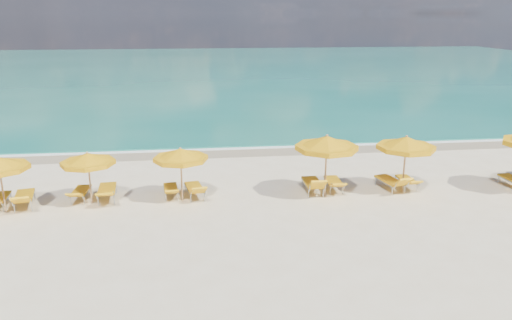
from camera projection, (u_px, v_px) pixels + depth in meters
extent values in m
plane|color=beige|center=(261.00, 200.00, 19.73)|extent=(120.00, 120.00, 0.00)
cube|color=#126654|center=(213.00, 70.00, 65.43)|extent=(120.00, 80.00, 0.30)
cube|color=tan|center=(243.00, 151.00, 26.78)|extent=(120.00, 2.60, 0.01)
cube|color=white|center=(241.00, 147.00, 27.54)|extent=(120.00, 1.20, 0.03)
cube|color=white|center=(145.00, 118.00, 35.21)|extent=(14.00, 0.36, 0.05)
cube|color=white|center=(315.00, 98.00, 43.53)|extent=(18.00, 0.30, 0.05)
cylinder|color=tan|center=(2.00, 185.00, 18.24)|extent=(0.06, 0.06, 2.07)
cylinder|color=tan|center=(90.00, 179.00, 19.07)|extent=(0.06, 0.06, 2.00)
cone|color=#EAA30B|center=(88.00, 158.00, 18.83)|extent=(2.21, 2.21, 0.40)
cylinder|color=#EAA30B|center=(88.00, 163.00, 18.89)|extent=(2.23, 2.23, 0.16)
sphere|color=tan|center=(87.00, 153.00, 18.78)|extent=(0.09, 0.09, 0.09)
cylinder|color=tan|center=(181.00, 175.00, 19.43)|extent=(0.06, 0.06, 2.06)
cone|color=#EAA30B|center=(180.00, 154.00, 19.19)|extent=(2.33, 2.33, 0.41)
cylinder|color=#EAA30B|center=(181.00, 159.00, 19.25)|extent=(2.35, 2.35, 0.17)
sphere|color=tan|center=(180.00, 148.00, 19.13)|extent=(0.09, 0.09, 0.09)
cylinder|color=tan|center=(326.00, 167.00, 19.85)|extent=(0.08, 0.08, 2.44)
cone|color=#EAA30B|center=(327.00, 142.00, 19.56)|extent=(2.90, 2.90, 0.49)
cylinder|color=#EAA30B|center=(327.00, 148.00, 19.63)|extent=(2.93, 2.93, 0.19)
sphere|color=tan|center=(327.00, 136.00, 19.49)|extent=(0.11, 0.11, 0.11)
cylinder|color=tan|center=(404.00, 165.00, 20.31)|extent=(0.07, 0.07, 2.30)
cone|color=#EAA30B|center=(406.00, 142.00, 20.04)|extent=(2.91, 2.91, 0.46)
cylinder|color=#EAA30B|center=(406.00, 147.00, 20.10)|extent=(2.94, 2.94, 0.18)
sphere|color=tan|center=(407.00, 136.00, 19.97)|extent=(0.10, 0.10, 0.10)
cube|color=#EAA80E|center=(0.00, 197.00, 18.98)|extent=(0.67, 1.30, 0.08)
cube|color=#EAA80E|center=(24.00, 196.00, 19.01)|extent=(0.90, 1.51, 0.09)
cube|color=#EAA80E|center=(21.00, 200.00, 18.07)|extent=(0.74, 0.72, 0.43)
cube|color=#EAA80E|center=(81.00, 190.00, 19.71)|extent=(0.61, 1.26, 0.08)
cube|color=#EAA80E|center=(75.00, 195.00, 18.84)|extent=(0.58, 0.58, 0.33)
cube|color=#EAA80E|center=(107.00, 189.00, 19.72)|extent=(0.76, 1.49, 0.09)
cube|color=#EAA80E|center=(105.00, 194.00, 18.72)|extent=(0.70, 0.71, 0.34)
cube|color=#EAA80E|center=(171.00, 188.00, 20.06)|extent=(0.63, 1.22, 0.07)
cube|color=#EAA80E|center=(172.00, 192.00, 19.24)|extent=(0.57, 0.58, 0.32)
cube|color=#EAA80E|center=(194.00, 187.00, 20.01)|extent=(0.82, 1.40, 0.08)
cube|color=#EAA80E|center=(199.00, 190.00, 19.13)|extent=(0.68, 0.65, 0.42)
cube|color=#EAA80E|center=(312.00, 182.00, 20.49)|extent=(0.66, 1.44, 0.09)
cube|color=#EAA80E|center=(318.00, 185.00, 19.50)|extent=(0.65, 0.56, 0.52)
cube|color=#EAA80E|center=(333.00, 181.00, 20.81)|extent=(0.64, 1.30, 0.08)
cube|color=#EAA80E|center=(338.00, 185.00, 19.91)|extent=(0.60, 0.61, 0.32)
cube|color=#EAA80E|center=(389.00, 180.00, 20.81)|extent=(0.88, 1.48, 0.08)
cube|color=#EAA80E|center=(403.00, 182.00, 19.90)|extent=(0.71, 0.66, 0.48)
cube|color=#EAA80E|center=(406.00, 179.00, 21.10)|extent=(0.54, 1.17, 0.07)
cube|color=#EAA80E|center=(414.00, 183.00, 20.28)|extent=(0.53, 0.53, 0.31)
cube|color=#EAA80E|center=(512.00, 179.00, 21.14)|extent=(0.64, 1.27, 0.08)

